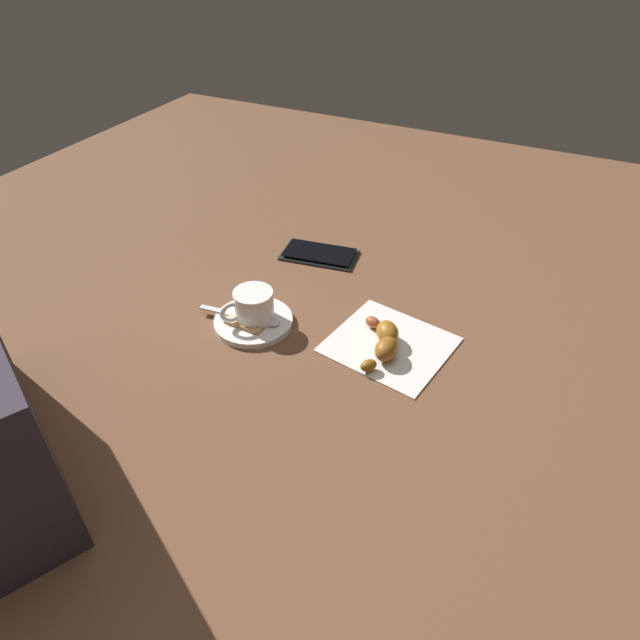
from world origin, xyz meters
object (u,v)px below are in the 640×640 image
Objects in this scene: sugar_packet at (244,325)px; espresso_cup at (253,306)px; croissant at (385,341)px; cell_phone at (319,254)px; teaspoon at (252,318)px; napkin at (389,344)px; saucer at (254,322)px.

espresso_cup is at bearing 80.52° from sugar_packet.
sugar_packet is 0.21m from croissant.
cell_phone is at bearing 90.76° from sugar_packet.
teaspoon is 0.21m from napkin.
saucer is 1.59× the size of espresso_cup.
saucer is 0.21m from napkin.
cell_phone is at bearing 138.63° from napkin.
sugar_packet is 0.22m from napkin.
teaspoon is 0.20m from croissant.
saucer is 1.02× the size of croissant.
espresso_cup is 0.03m from sugar_packet.
croissant reaches higher than saucer.
napkin is at bearing -41.37° from cell_phone.
espresso_cup is 0.46× the size of napkin.
saucer is 0.83× the size of cell_phone.
sugar_packet is 0.43× the size of cell_phone.
saucer is at bearing 89.88° from teaspoon.
teaspoon is (-0.00, -0.00, -0.02)m from espresso_cup.
croissant is 0.27m from cell_phone.
saucer and cell_phone have the same top height.
napkin is at bearing 12.49° from espresso_cup.
napkin is 1.40× the size of croissant.
saucer is 1.95× the size of sugar_packet.
croissant is 0.82× the size of cell_phone.
sugar_packet is 0.52× the size of croissant.
teaspoon is 0.02m from sugar_packet.
sugar_packet is at bearing -99.10° from teaspoon.
napkin is at bearing 77.01° from croissant.
espresso_cup is at bearing 61.01° from teaspoon.
cell_phone is (-0.20, 0.18, 0.00)m from napkin.
sugar_packet is 0.37× the size of napkin.
saucer is 0.01m from teaspoon.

